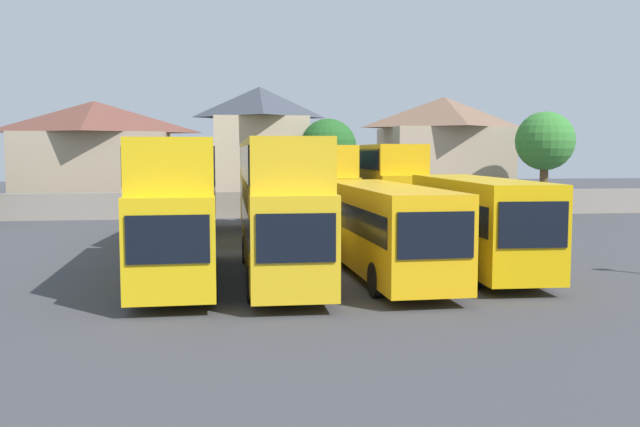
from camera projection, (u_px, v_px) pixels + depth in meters
ground at (287, 225)px, 43.02m from camera, size 140.00×140.00×0.00m
depot_boundary_wall at (280, 204)px, 48.09m from camera, size 56.00×0.50×1.80m
bus_1 at (177, 202)px, 24.08m from camera, size 2.78×11.24×4.93m
bus_2 at (280, 201)px, 24.58m from camera, size 2.64×11.96×4.96m
bus_3 at (383, 225)px, 25.01m from camera, size 2.89×11.51×3.31m
bus_4 at (477, 219)px, 26.12m from camera, size 2.85×10.48×3.52m
bus_5 at (182, 199)px, 36.94m from camera, size 3.44×11.97×3.53m
bus_6 at (271, 183)px, 37.65m from camera, size 3.12×11.26×5.03m
bus_7 at (320, 184)px, 38.44m from camera, size 2.51×11.26×4.86m
bus_8 at (381, 183)px, 39.04m from camera, size 2.69×11.87×4.92m
house_terrace_left at (95, 156)px, 52.25m from camera, size 11.40×7.81×8.36m
house_terrace_centre at (260, 147)px, 54.63m from camera, size 7.48×7.62×9.65m
house_terrace_right at (443, 152)px, 55.22m from camera, size 9.62×8.01×8.90m
tree_left_of_lot at (328, 147)px, 50.73m from camera, size 4.17×4.17×6.98m
tree_behind_wall at (545, 142)px, 48.28m from camera, size 4.11×4.11×7.36m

